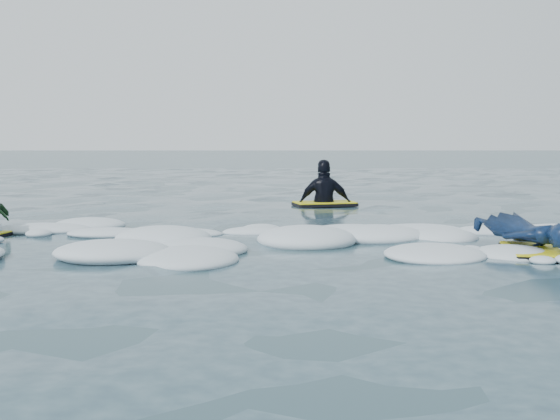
{
  "coord_description": "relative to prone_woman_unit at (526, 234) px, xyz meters",
  "views": [
    {
      "loc": [
        0.13,
        -7.86,
        1.31
      ],
      "look_at": [
        0.2,
        1.6,
        0.32
      ],
      "focal_mm": 45.0,
      "sensor_mm": 36.0,
      "label": 1
    }
  ],
  "objects": [
    {
      "name": "ground",
      "position": [
        -3.0,
        -0.05,
        -0.21
      ],
      "size": [
        120.0,
        120.0,
        0.0
      ],
      "primitive_type": "plane",
      "color": "#172E37",
      "rests_on": "ground"
    },
    {
      "name": "foam_band",
      "position": [
        -3.0,
        0.99,
        -0.21
      ],
      "size": [
        12.0,
        3.1,
        0.3
      ],
      "primitive_type": null,
      "color": "silver",
      "rests_on": "ground"
    },
    {
      "name": "prone_woman_unit",
      "position": [
        0.0,
        0.0,
        0.0
      ],
      "size": [
        0.96,
        1.67,
        0.41
      ],
      "rotation": [
        0.0,
        0.0,
        1.44
      ],
      "color": "black",
      "rests_on": "ground"
    },
    {
      "name": "waiting_rider_unit",
      "position": [
        -1.93,
        5.3,
        -0.19
      ],
      "size": [
        1.27,
        0.89,
        1.74
      ],
      "rotation": [
        0.0,
        0.0,
        0.23
      ],
      "color": "black",
      "rests_on": "ground"
    }
  ]
}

